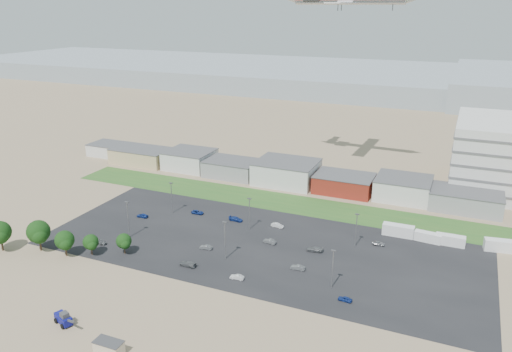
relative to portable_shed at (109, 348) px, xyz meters
The scene contains 35 objects.
ground 33.48m from the portable_shed, 83.88° to the left, with size 700.00×700.00×0.00m, color #806F51.
parking_lot 53.96m from the portable_shed, 80.86° to the left, with size 120.00×50.00×0.01m, color black.
grass_strip 85.34m from the portable_shed, 87.60° to the left, with size 160.00×16.00×0.02m, color #285921.
hills_backdrop 350.99m from the portable_shed, 82.87° to the left, with size 700.00×200.00×9.00m, color gray, non-canonical shape.
building_row 105.15m from the portable_shed, 97.34° to the left, with size 170.00×20.00×8.00m, color silver, non-canonical shape.
portable_shed is the anchor object (origin of this frame).
telehandler 15.41m from the portable_shed, 165.35° to the left, with size 7.36×2.45×3.07m, color navy, non-canonical shape.
box_trailer_a 85.73m from the portable_shed, 60.21° to the left, with size 8.76×2.74×3.28m, color silver, non-canonical shape.
box_trailer_b 89.63m from the portable_shed, 55.49° to the left, with size 7.23×2.26×2.71m, color silver, non-canonical shape.
box_trailer_c 93.27m from the portable_shed, 52.57° to the left, with size 7.75×2.42×2.91m, color silver, non-canonical shape.
box_trailer_d 102.69m from the portable_shed, 47.47° to the left, with size 8.54×2.67×3.20m, color silver, non-canonical shape.
tree_far_left 58.60m from the portable_shed, 157.26° to the left, with size 6.38×6.38×9.57m, color black, non-canonical shape.
tree_left 52.04m from the portable_shed, 148.99° to the left, with size 6.57×6.57×9.86m, color black, non-canonical shape.
tree_mid 45.14m from the portable_shed, 143.00° to the left, with size 5.39×5.39×8.08m, color black, non-canonical shape.
tree_right 42.82m from the portable_shed, 134.93° to the left, with size 4.38×4.38×6.57m, color black, non-canonical shape.
tree_near 41.08m from the portable_shed, 123.43° to the left, with size 4.35×4.35×6.52m, color black, non-canonical shape.
lightpole_front_l 51.23m from the portable_shed, 122.68° to the left, with size 1.27×0.53×10.84m, color slate, non-canonical shape.
lightpole_front_m 42.76m from the portable_shed, 85.59° to the left, with size 1.23×0.51×10.48m, color slate, non-canonical shape.
lightpole_front_r 51.48m from the portable_shed, 50.77° to the left, with size 1.14×0.48×9.72m, color slate, non-canonical shape.
lightpole_back_l 68.03m from the portable_shed, 112.37° to the left, with size 1.20×0.50×10.19m, color slate, non-canonical shape.
lightpole_back_m 61.64m from the portable_shed, 88.48° to the left, with size 1.15×0.48×9.76m, color slate, non-canonical shape.
lightpole_back_r 71.11m from the portable_shed, 62.51° to the left, with size 1.13×0.47×9.60m, color slate, non-canonical shape.
parked_car_1 49.90m from the portable_shed, 63.16° to the left, with size 1.29×3.69×1.21m, color #595B5E.
parked_car_2 51.02m from the portable_shed, 43.93° to the left, with size 1.28×3.18×1.08m, color navy.
parked_car_3 35.24m from the portable_shed, 95.99° to the left, with size 1.84×4.52×1.31m, color #595B5E.
parked_car_4 45.30m from the portable_shed, 95.03° to the left, with size 1.20×3.45×1.14m, color #595B5E.
parked_car_5 64.79m from the portable_shed, 120.13° to the left, with size 1.49×3.70×1.26m, color navy.
parked_car_6 65.37m from the portable_shed, 94.06° to the left, with size 1.77×4.36×1.27m, color navy.
parked_car_7 56.21m from the portable_shed, 79.13° to the left, with size 1.32×3.78×1.25m, color #595B5E.
parked_car_8 76.46m from the portable_shed, 59.65° to the left, with size 1.36×3.39×1.15m, color #A5A5AA.
parked_car_9 67.78m from the portable_shed, 105.51° to the left, with size 1.81×3.92×1.09m, color navy.
parked_car_10 48.64m from the portable_shed, 131.87° to the left, with size 1.63×4.01×1.16m, color #595B5E.
parked_car_11 66.49m from the portable_shed, 82.40° to the left, with size 1.33×3.82×1.26m, color silver.
parked_car_12 60.33m from the portable_shed, 67.09° to the left, with size 1.81×4.46×1.29m, color #595B5E.
parked_car_13 35.90m from the portable_shed, 72.98° to the left, with size 1.21×3.46×1.14m, color silver.
Camera 1 is at (53.17, -94.28, 62.86)m, focal length 35.00 mm.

